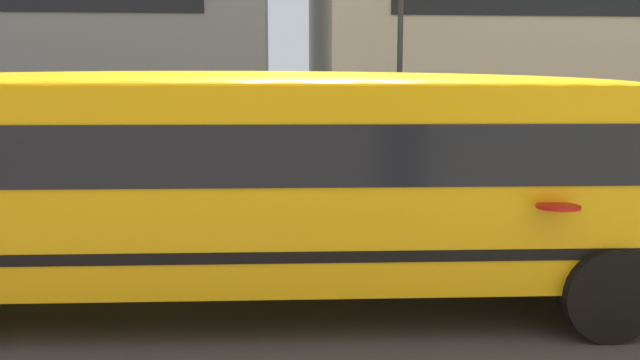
% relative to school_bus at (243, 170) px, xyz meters
% --- Properties ---
extents(ground_plane, '(400.00, 400.00, 0.00)m').
position_rel_school_bus_xyz_m(ground_plane, '(-3.05, 1.75, -1.60)').
color(ground_plane, '#424244').
extents(sidewalk_far, '(120.00, 3.00, 0.01)m').
position_rel_school_bus_xyz_m(sidewalk_far, '(-3.05, 9.93, -1.59)').
color(sidewalk_far, gray).
rests_on(sidewalk_far, ground_plane).
extents(lane_centreline, '(110.00, 0.16, 0.01)m').
position_rel_school_bus_xyz_m(lane_centreline, '(-3.05, 1.75, -1.59)').
color(lane_centreline, silver).
rests_on(lane_centreline, ground_plane).
extents(school_bus, '(12.07, 3.01, 2.69)m').
position_rel_school_bus_xyz_m(school_bus, '(0.00, 0.00, 0.00)').
color(school_bus, yellow).
rests_on(school_bus, ground_plane).
extents(street_lamp, '(0.44, 0.44, 6.80)m').
position_rel_school_bus_xyz_m(street_lamp, '(3.49, 9.23, 2.72)').
color(street_lamp, '#38383D').
rests_on(street_lamp, ground_plane).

